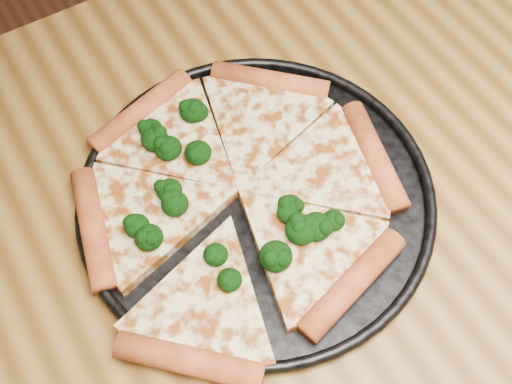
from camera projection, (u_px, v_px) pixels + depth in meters
dining_table at (389, 262)px, 0.73m from camera, size 1.20×0.90×0.75m
pizza_pan at (256, 196)px, 0.66m from camera, size 0.36×0.36×0.02m
pizza at (237, 195)px, 0.65m from camera, size 0.35×0.35×0.03m
broccoli_florets at (220, 194)px, 0.64m from camera, size 0.19×0.22×0.02m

